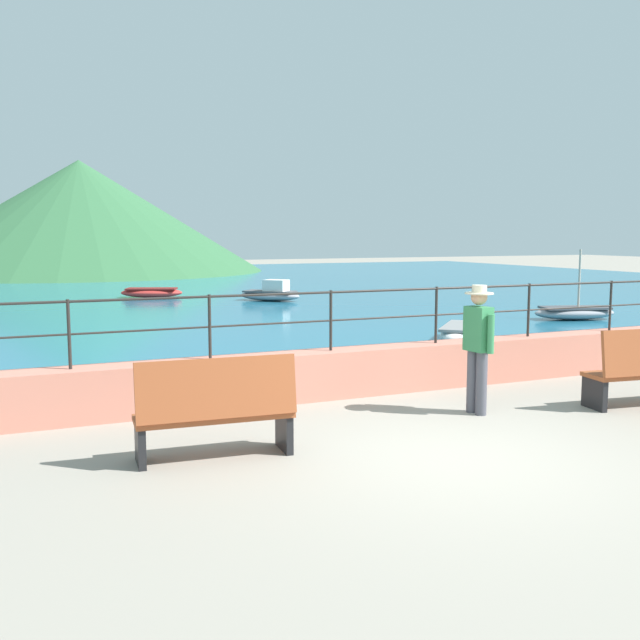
{
  "coord_description": "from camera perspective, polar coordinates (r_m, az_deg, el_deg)",
  "views": [
    {
      "loc": [
        -4.35,
        -6.32,
        2.42
      ],
      "look_at": [
        0.04,
        3.7,
        1.1
      ],
      "focal_mm": 39.89,
      "sensor_mm": 36.0,
      "label": 1
    }
  ],
  "objects": [
    {
      "name": "boat_3",
      "position": [
        16.12,
        11.33,
        -0.98
      ],
      "size": [
        2.22,
        2.3,
        0.36
      ],
      "color": "white",
      "rests_on": "lake_water"
    },
    {
      "name": "boat_1",
      "position": [
        25.53,
        -3.95,
        2.15
      ],
      "size": [
        2.26,
        2.27,
        0.76
      ],
      "color": "gray",
      "rests_on": "lake_water"
    },
    {
      "name": "hill_main",
      "position": [
        48.43,
        -18.65,
        7.86
      ],
      "size": [
        23.3,
        23.3,
        7.14
      ],
      "primitive_type": "cone",
      "color": "#33663D",
      "rests_on": "ground"
    },
    {
      "name": "ground_plane",
      "position": [
        8.04,
        10.54,
        -10.74
      ],
      "size": [
        120.0,
        120.0,
        0.0
      ],
      "primitive_type": "plane",
      "color": "gray"
    },
    {
      "name": "boat_7",
      "position": [
        21.07,
        19.75,
        0.59
      ],
      "size": [
        2.46,
        1.53,
        1.96
      ],
      "color": "gray",
      "rests_on": "lake_water"
    },
    {
      "name": "bench_main",
      "position": [
        7.75,
        -8.36,
        -7.07
      ],
      "size": [
        1.74,
        0.68,
        1.13
      ],
      "color": "#9E4C28",
      "rests_on": "ground"
    },
    {
      "name": "lake_water",
      "position": [
        32.54,
        -15.94,
        2.39
      ],
      "size": [
        64.0,
        44.32,
        0.06
      ],
      "primitive_type": "cube",
      "color": "#236B89",
      "rests_on": "ground"
    },
    {
      "name": "boat_6",
      "position": [
        27.53,
        -13.35,
        2.17
      ],
      "size": [
        2.47,
        1.68,
        0.36
      ],
      "color": "red",
      "rests_on": "lake_water"
    },
    {
      "name": "promenade_wall",
      "position": [
        10.67,
        0.87,
        -4.31
      ],
      "size": [
        20.0,
        0.56,
        0.7
      ],
      "primitive_type": "cube",
      "color": "tan",
      "rests_on": "ground"
    },
    {
      "name": "person_walking",
      "position": [
        9.78,
        12.55,
        -1.76
      ],
      "size": [
        0.38,
        0.57,
        1.75
      ],
      "color": "#4C4C56",
      "rests_on": "ground"
    },
    {
      "name": "railing",
      "position": [
        10.52,
        0.88,
        0.9
      ],
      "size": [
        18.44,
        0.04,
        0.9
      ],
      "color": "#282623",
      "rests_on": "promenade_wall"
    }
  ]
}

